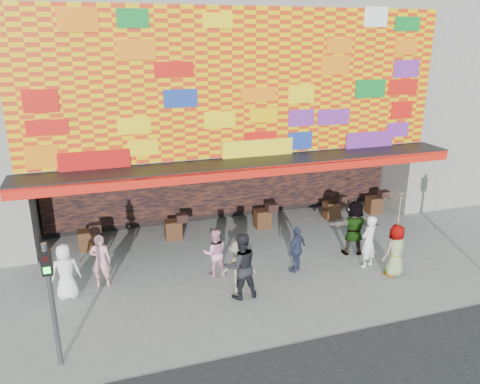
{
  "coord_description": "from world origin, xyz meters",
  "views": [
    {
      "loc": [
        -5.08,
        -11.17,
        7.07
      ],
      "look_at": [
        -0.77,
        2.0,
        2.45
      ],
      "focal_mm": 35.0,
      "sensor_mm": 36.0,
      "label": 1
    }
  ],
  "objects_px": {
    "ped_g": "(395,250)",
    "ped_e": "(297,249)",
    "ped_f": "(354,228)",
    "ped_i": "(215,253)",
    "parasol": "(400,208)",
    "ped_b": "(101,261)",
    "signal_left": "(51,292)",
    "ped_c": "(241,266)",
    "ped_h": "(368,242)",
    "ped_d": "(239,267)",
    "ped_a": "(66,272)"
  },
  "relations": [
    {
      "from": "ped_e",
      "to": "ped_c",
      "type": "bearing_deg",
      "value": -9.59
    },
    {
      "from": "ped_c",
      "to": "ped_h",
      "type": "bearing_deg",
      "value": -174.13
    },
    {
      "from": "parasol",
      "to": "ped_h",
      "type": "bearing_deg",
      "value": 121.91
    },
    {
      "from": "signal_left",
      "to": "ped_h",
      "type": "relative_size",
      "value": 1.74
    },
    {
      "from": "ped_e",
      "to": "ped_f",
      "type": "distance_m",
      "value": 2.43
    },
    {
      "from": "ped_b",
      "to": "ped_g",
      "type": "xyz_separation_m",
      "value": [
        8.63,
        -2.11,
        0.01
      ]
    },
    {
      "from": "ped_b",
      "to": "ped_c",
      "type": "relative_size",
      "value": 0.84
    },
    {
      "from": "ped_h",
      "to": "ped_b",
      "type": "bearing_deg",
      "value": -32.68
    },
    {
      "from": "signal_left",
      "to": "ped_g",
      "type": "bearing_deg",
      "value": 7.28
    },
    {
      "from": "ped_b",
      "to": "ped_f",
      "type": "xyz_separation_m",
      "value": [
        8.22,
        -0.39,
        0.12
      ]
    },
    {
      "from": "ped_b",
      "to": "ped_i",
      "type": "bearing_deg",
      "value": -174.05
    },
    {
      "from": "parasol",
      "to": "ped_b",
      "type": "bearing_deg",
      "value": 166.25
    },
    {
      "from": "ped_b",
      "to": "ped_i",
      "type": "relative_size",
      "value": 1.08
    },
    {
      "from": "ped_g",
      "to": "ped_e",
      "type": "bearing_deg",
      "value": -34.27
    },
    {
      "from": "signal_left",
      "to": "parasol",
      "type": "relative_size",
      "value": 1.52
    },
    {
      "from": "ped_h",
      "to": "ped_i",
      "type": "relative_size",
      "value": 1.13
    },
    {
      "from": "ped_c",
      "to": "ped_f",
      "type": "relative_size",
      "value": 1.03
    },
    {
      "from": "ped_c",
      "to": "ped_d",
      "type": "bearing_deg",
      "value": -96.93
    },
    {
      "from": "signal_left",
      "to": "ped_e",
      "type": "bearing_deg",
      "value": 19.14
    },
    {
      "from": "signal_left",
      "to": "ped_e",
      "type": "relative_size",
      "value": 2.01
    },
    {
      "from": "signal_left",
      "to": "ped_h",
      "type": "height_order",
      "value": "signal_left"
    },
    {
      "from": "ped_f",
      "to": "ped_i",
      "type": "distance_m",
      "value": 4.87
    },
    {
      "from": "ped_g",
      "to": "ped_h",
      "type": "distance_m",
      "value": 0.89
    },
    {
      "from": "ped_d",
      "to": "ped_e",
      "type": "relative_size",
      "value": 1.06
    },
    {
      "from": "ped_i",
      "to": "parasol",
      "type": "bearing_deg",
      "value": 170.15
    },
    {
      "from": "ped_i",
      "to": "ped_a",
      "type": "bearing_deg",
      "value": 7.18
    },
    {
      "from": "signal_left",
      "to": "ped_g",
      "type": "relative_size",
      "value": 1.8
    },
    {
      "from": "signal_left",
      "to": "ped_a",
      "type": "height_order",
      "value": "signal_left"
    },
    {
      "from": "ped_c",
      "to": "ped_e",
      "type": "xyz_separation_m",
      "value": [
        2.14,
        0.93,
        -0.22
      ]
    },
    {
      "from": "ped_b",
      "to": "ped_e",
      "type": "distance_m",
      "value": 5.93
    },
    {
      "from": "ped_a",
      "to": "ped_i",
      "type": "height_order",
      "value": "ped_a"
    },
    {
      "from": "ped_b",
      "to": "ped_g",
      "type": "distance_m",
      "value": 8.89
    },
    {
      "from": "ped_a",
      "to": "ped_g",
      "type": "xyz_separation_m",
      "value": [
        9.6,
        -1.74,
        0.02
      ]
    },
    {
      "from": "ped_c",
      "to": "ped_g",
      "type": "bearing_deg",
      "value": 176.49
    },
    {
      "from": "ped_h",
      "to": "ped_g",
      "type": "bearing_deg",
      "value": 98.68
    },
    {
      "from": "ped_a",
      "to": "ped_c",
      "type": "relative_size",
      "value": 0.83
    },
    {
      "from": "ped_a",
      "to": "ped_d",
      "type": "distance_m",
      "value": 4.86
    },
    {
      "from": "ped_e",
      "to": "ped_a",
      "type": "bearing_deg",
      "value": -37.84
    },
    {
      "from": "ped_i",
      "to": "ped_c",
      "type": "bearing_deg",
      "value": 111.93
    },
    {
      "from": "ped_d",
      "to": "ped_g",
      "type": "xyz_separation_m",
      "value": [
        4.88,
        -0.55,
        0.04
      ]
    },
    {
      "from": "parasol",
      "to": "ped_d",
      "type": "bearing_deg",
      "value": 173.63
    },
    {
      "from": "ped_b",
      "to": "ped_i",
      "type": "distance_m",
      "value": 3.38
    },
    {
      "from": "ped_c",
      "to": "ped_e",
      "type": "bearing_deg",
      "value": -157.29
    },
    {
      "from": "ped_h",
      "to": "ped_a",
      "type": "bearing_deg",
      "value": -29.41
    },
    {
      "from": "parasol",
      "to": "ped_i",
      "type": "bearing_deg",
      "value": 162.27
    },
    {
      "from": "ped_d",
      "to": "ped_i",
      "type": "xyz_separation_m",
      "value": [
        -0.4,
        1.14,
        -0.03
      ]
    },
    {
      "from": "ped_f",
      "to": "ped_g",
      "type": "height_order",
      "value": "ped_f"
    },
    {
      "from": "ped_e",
      "to": "ped_f",
      "type": "height_order",
      "value": "ped_f"
    },
    {
      "from": "signal_left",
      "to": "ped_f",
      "type": "distance_m",
      "value": 9.8
    },
    {
      "from": "ped_c",
      "to": "parasol",
      "type": "bearing_deg",
      "value": 176.49
    }
  ]
}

